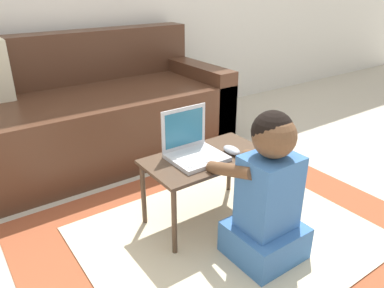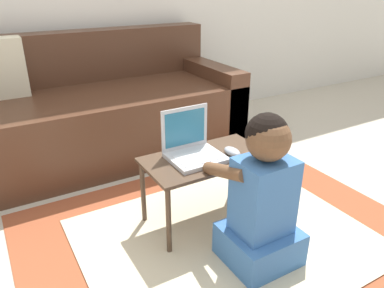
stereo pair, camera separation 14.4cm
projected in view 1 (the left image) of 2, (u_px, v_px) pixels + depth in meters
ground_plane at (204, 236)px, 1.80m from camera, size 16.00×16.00×0.00m
area_rug at (229, 236)px, 1.80m from camera, size 1.82×1.48×0.01m
couch at (83, 116)px, 2.50m from camera, size 1.89×0.84×0.82m
laptop_desk at (206, 165)px, 1.81m from camera, size 0.60×0.33×0.36m
laptop at (194, 150)px, 1.77m from camera, size 0.25×0.22×0.23m
computer_mouse at (232, 150)px, 1.82m from camera, size 0.06×0.11×0.04m
person_seated at (267, 195)px, 1.56m from camera, size 0.30×0.41×0.68m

